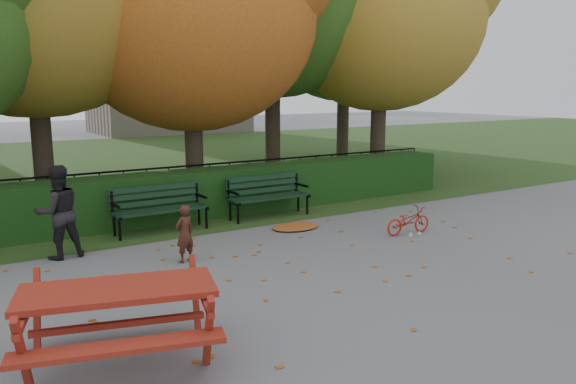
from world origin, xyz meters
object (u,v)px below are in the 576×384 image
bench_left (159,205)px  bench_right (267,193)px  tree_e (396,3)px  bicycle (408,221)px  child (185,234)px  tree_g (356,13)px  picnic_table (118,304)px  adult (58,212)px

bench_left → bench_right: 2.40m
tree_e → bicycle: 7.83m
child → bicycle: size_ratio=0.94×
bench_left → bicycle: bench_left is taller
tree_g → bench_right: size_ratio=4.75×
bench_left → bench_right: size_ratio=1.00×
picnic_table → adult: bearing=102.9°
tree_g → bicycle: bearing=-123.1°
child → bench_left: bearing=-117.0°
bench_left → bicycle: 4.76m
picnic_table → bicycle: bearing=35.5°
child → picnic_table: bearing=39.0°
bicycle → picnic_table: bearing=114.0°
tree_e → child: bearing=-153.0°
tree_e → adult: 11.07m
picnic_table → bench_right: bearing=62.7°
bench_right → adult: adult is taller
bench_left → picnic_table: size_ratio=0.81×
bench_left → tree_e: bearing=14.8°
tree_e → bicycle: tree_e is taller
tree_e → picnic_table: tree_e is taller
tree_e → tree_g: 4.39m
tree_g → bench_left: tree_g is taller
bench_right → adult: size_ratio=1.18×
tree_e → adult: (-9.78, -2.87, -4.32)m
tree_e → picnic_table: (-9.97, -6.97, -4.46)m
tree_g → picnic_table: 16.78m
tree_e → bench_left: 9.29m
child → tree_g: bearing=-158.8°
tree_e → bicycle: bearing=-129.3°
bench_left → tree_g: bearing=32.2°
tree_g → picnic_table: (-11.79, -10.96, -4.75)m
bench_left → adult: 2.13m
adult → bicycle: (5.87, -1.90, -0.50)m
child → adult: bearing=-56.3°
tree_g → adult: 14.23m
child → adult: 2.10m
child → adult: adult is taller
picnic_table → child: (1.83, 2.82, -0.16)m
tree_e → bench_right: (-5.42, -2.07, -4.56)m
tree_g → picnic_table: tree_g is taller
bench_right → tree_e: bearing=20.9°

